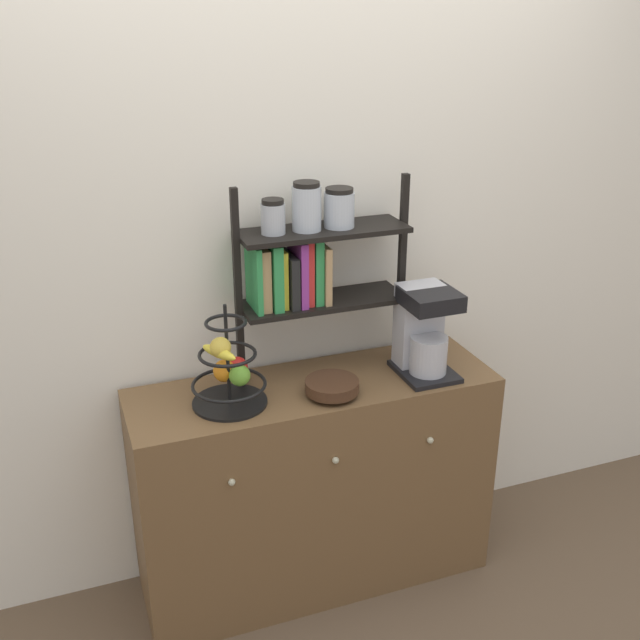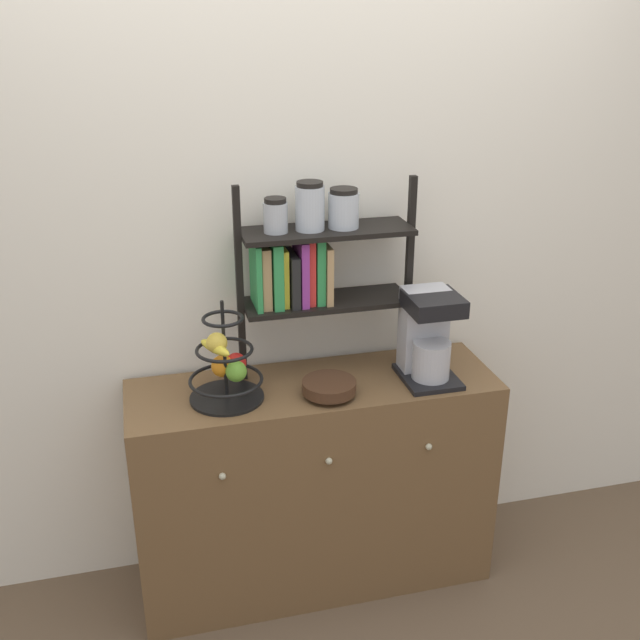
% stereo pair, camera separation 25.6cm
% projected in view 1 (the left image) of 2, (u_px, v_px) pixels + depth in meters
% --- Properties ---
extents(ground_plane, '(12.00, 12.00, 0.00)m').
position_uv_depth(ground_plane, '(334.00, 609.00, 2.80)').
color(ground_plane, brown).
extents(wall_back, '(7.00, 0.05, 2.60)m').
position_uv_depth(wall_back, '(290.00, 242.00, 2.69)').
color(wall_back, silver).
rests_on(wall_back, ground_plane).
extents(sideboard, '(1.32, 0.43, 0.84)m').
position_uv_depth(sideboard, '(314.00, 484.00, 2.81)').
color(sideboard, brown).
rests_on(sideboard, ground_plane).
extents(coffee_maker, '(0.19, 0.24, 0.33)m').
position_uv_depth(coffee_maker, '(424.00, 330.00, 2.68)').
color(coffee_maker, black).
rests_on(coffee_maker, sideboard).
extents(fruit_stand, '(0.25, 0.25, 0.36)m').
position_uv_depth(fruit_stand, '(229.00, 371.00, 2.48)').
color(fruit_stand, black).
rests_on(fruit_stand, sideboard).
extents(wooden_bowl, '(0.19, 0.19, 0.06)m').
position_uv_depth(wooden_bowl, '(332.00, 387.00, 2.56)').
color(wooden_bowl, '#422819').
rests_on(wooden_bowl, sideboard).
extents(shelf_hutch, '(0.64, 0.20, 0.70)m').
position_uv_depth(shelf_hutch, '(305.00, 257.00, 2.57)').
color(shelf_hutch, black).
rests_on(shelf_hutch, sideboard).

